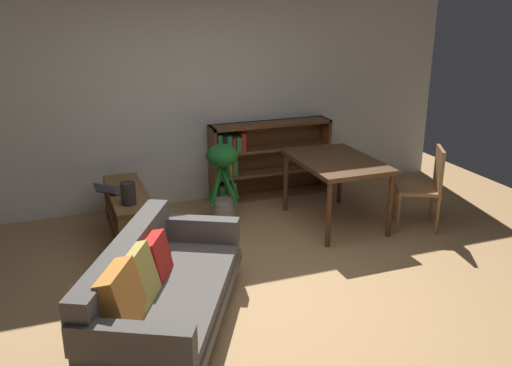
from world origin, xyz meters
TOP-DOWN VIEW (x-y plane):
  - ground_plane at (0.00, 0.00)m, footprint 8.16×8.16m
  - back_wall_panel at (0.00, 2.70)m, footprint 6.80×0.10m
  - fabric_couch at (-1.06, -0.04)m, footprint 1.63×2.08m
  - media_console at (-1.02, 1.70)m, footprint 0.38×1.31m
  - open_laptop at (-1.12, 1.77)m, footprint 0.40×0.30m
  - desk_speaker at (-1.05, 1.35)m, footprint 0.15×0.15m
  - potted_floor_plant at (0.07, 1.86)m, footprint 0.38×0.42m
  - dining_table at (1.25, 1.37)m, footprint 0.84×1.21m
  - dining_chair_near at (2.12, 0.90)m, footprint 0.60×0.58m
  - bookshelf at (0.80, 2.52)m, footprint 1.58×0.31m

SIDE VIEW (x-z plane):
  - ground_plane at x=0.00m, z-range 0.00..0.00m
  - media_console at x=-1.02m, z-range 0.00..0.54m
  - fabric_couch at x=-1.06m, z-range -0.02..0.74m
  - bookshelf at x=0.80m, z-range 0.01..0.98m
  - dining_chair_near at x=2.12m, z-range 0.05..0.98m
  - potted_floor_plant at x=0.07m, z-range 0.07..0.99m
  - open_laptop at x=-1.12m, z-range 0.52..0.60m
  - desk_speaker at x=-1.05m, z-range 0.54..0.76m
  - dining_table at x=1.25m, z-range 0.30..1.06m
  - back_wall_panel at x=0.00m, z-range 0.00..2.70m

